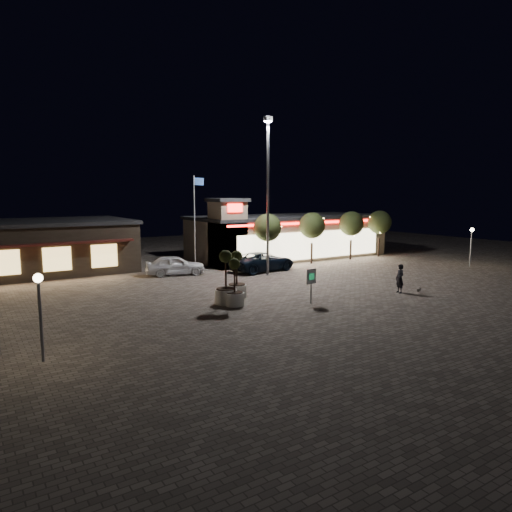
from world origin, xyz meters
TOP-DOWN VIEW (x-y plane):
  - ground at (0.00, 0.00)m, footprint 90.00×90.00m
  - retail_building at (9.51, 15.82)m, footprint 20.40×8.40m
  - restaurant_building at (-14.00, 19.97)m, footprint 16.40×11.00m
  - floodlight_pole at (2.00, 8.00)m, footprint 0.60×0.40m
  - flagpole at (-1.90, 13.00)m, footprint 0.95×0.10m
  - lamp_post_east at (20.00, 2.00)m, footprint 0.36×0.36m
  - lamp_post_south at (-16.00, -3.00)m, footprint 0.36×0.36m
  - string_tree_a at (4.00, 11.00)m, footprint 2.42×2.42m
  - string_tree_b at (9.00, 11.00)m, footprint 2.42×2.42m
  - string_tree_c at (14.00, 11.00)m, footprint 2.42×2.42m
  - string_tree_d at (18.00, 11.00)m, footprint 2.42×2.42m
  - pickup_truck at (2.83, 10.00)m, footprint 6.12×3.34m
  - white_sedan at (-4.16, 12.17)m, footprint 5.04×3.08m
  - pedestrian at (5.66, -2.11)m, footprint 0.63×0.79m
  - dog at (6.70, -2.85)m, footprint 0.45×0.27m
  - planter_left at (-5.21, 0.79)m, footprint 1.14×1.14m
  - planter_mid at (-5.43, 1.45)m, footprint 1.31×1.31m
  - planter_right at (-4.04, 2.53)m, footprint 1.21×1.21m
  - valet_sign at (-1.15, -1.26)m, footprint 0.69×0.10m

SIDE VIEW (x-z plane):
  - ground at x=0.00m, z-range 0.00..0.00m
  - dog at x=6.70m, z-range 0.12..0.36m
  - white_sedan at x=-4.16m, z-range 0.00..1.60m
  - pickup_truck at x=2.83m, z-range 0.00..1.63m
  - planter_left at x=-5.21m, z-range -0.53..2.26m
  - planter_right at x=-4.04m, z-range -0.57..2.41m
  - pedestrian at x=5.66m, z-range 0.00..1.91m
  - planter_mid at x=-5.43m, z-range -0.62..2.60m
  - valet_sign at x=-1.15m, z-range 0.42..2.50m
  - restaurant_building at x=-14.00m, z-range 0.01..4.31m
  - retail_building at x=9.51m, z-range -0.84..5.26m
  - lamp_post_east at x=20.00m, z-range 0.72..4.20m
  - lamp_post_south at x=-16.00m, z-range 0.72..4.20m
  - string_tree_a at x=4.00m, z-range 1.17..5.95m
  - string_tree_b at x=9.00m, z-range 1.17..5.95m
  - string_tree_c at x=14.00m, z-range 1.17..5.95m
  - string_tree_d at x=18.00m, z-range 1.17..5.95m
  - flagpole at x=-1.90m, z-range 0.74..8.74m
  - floodlight_pole at x=2.00m, z-range 0.83..13.21m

